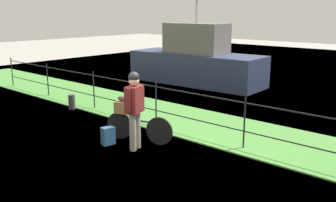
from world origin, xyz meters
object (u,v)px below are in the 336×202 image
object	(u,v)px
terrier_dog	(124,98)
mooring_bollard	(72,102)
bicycle_main	(138,127)
moored_boat_near	(196,61)
wooden_crate	(123,107)
cyclist_person	(134,104)
backpack_on_paving	(108,136)

from	to	relation	value
terrier_dog	mooring_bollard	size ratio (longest dim) A/B	0.73
bicycle_main	moored_boat_near	distance (m)	7.27
wooden_crate	cyclist_person	xyz separation A→B (m)	(0.65, -0.27, 0.24)
bicycle_main	moored_boat_near	world-z (taller)	moored_boat_near
cyclist_person	backpack_on_paving	size ratio (longest dim) A/B	4.21
moored_boat_near	mooring_bollard	bearing A→B (deg)	-92.63
cyclist_person	moored_boat_near	xyz separation A→B (m)	(-3.59, 6.83, -0.11)
terrier_dog	cyclist_person	size ratio (longest dim) A/B	0.19
bicycle_main	terrier_dog	xyz separation A→B (m)	(-0.33, -0.10, 0.64)
terrier_dog	backpack_on_paving	xyz separation A→B (m)	(-0.03, -0.47, -0.78)
wooden_crate	moored_boat_near	bearing A→B (deg)	114.16
bicycle_main	backpack_on_paving	xyz separation A→B (m)	(-0.36, -0.58, -0.14)
bicycle_main	backpack_on_paving	world-z (taller)	bicycle_main
cyclist_person	moored_boat_near	world-z (taller)	moored_boat_near
wooden_crate	cyclist_person	bearing A→B (deg)	-22.29
wooden_crate	cyclist_person	size ratio (longest dim) A/B	0.21
terrier_dog	backpack_on_paving	size ratio (longest dim) A/B	0.81
bicycle_main	backpack_on_paving	bearing A→B (deg)	-121.82
bicycle_main	terrier_dog	world-z (taller)	terrier_dog
bicycle_main	mooring_bollard	size ratio (longest dim) A/B	3.57
cyclist_person	mooring_bollard	xyz separation A→B (m)	(-3.86, 1.05, -0.78)
wooden_crate	terrier_dog	world-z (taller)	terrier_dog
wooden_crate	cyclist_person	world-z (taller)	cyclist_person
terrier_dog	mooring_bollard	xyz separation A→B (m)	(-3.23, 0.77, -0.75)
bicycle_main	backpack_on_paving	size ratio (longest dim) A/B	3.96
mooring_bollard	moored_boat_near	size ratio (longest dim) A/B	0.08
bicycle_main	mooring_bollard	xyz separation A→B (m)	(-3.56, 0.67, -0.11)
wooden_crate	backpack_on_paving	bearing A→B (deg)	-90.86
backpack_on_paving	moored_boat_near	world-z (taller)	moored_boat_near
bicycle_main	cyclist_person	xyz separation A→B (m)	(0.30, -0.38, 0.67)
terrier_dog	cyclist_person	bearing A→B (deg)	-23.63
bicycle_main	cyclist_person	bearing A→B (deg)	-51.75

